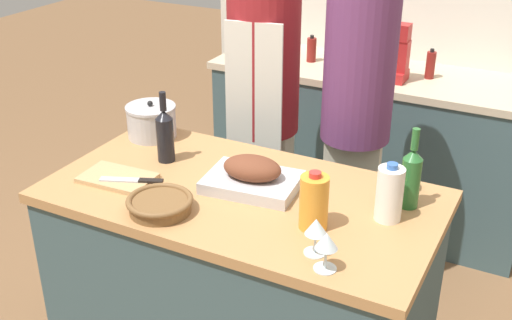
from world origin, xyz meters
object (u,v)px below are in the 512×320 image
roasting_pan (252,176)px  wine_glass_right (326,243)px  stock_pot (151,121)px  juice_jug (314,202)px  mixing_bowl (399,181)px  milk_jug (390,194)px  wine_bottle_dark (411,176)px  person_cook_guest (357,108)px  wine_bottle_green (165,134)px  wine_glass_left (316,229)px  knife_chef (134,180)px  cutting_board (118,178)px  person_cook_aproned (263,106)px  condiment_bottle_extra (430,65)px  condiment_bottle_tall (312,50)px  condiment_bottle_short (340,49)px  stand_mixer (392,57)px  wicker_basket (160,204)px

roasting_pan → wine_glass_right: (0.43, -0.35, 0.05)m
stock_pot → juice_jug: juice_jug is taller
mixing_bowl → wine_glass_right: 0.61m
mixing_bowl → milk_jug: milk_jug is taller
wine_bottle_dark → wine_glass_right: 0.50m
juice_jug → person_cook_guest: size_ratio=0.11×
mixing_bowl → wine_bottle_green: 0.92m
wine_glass_left → person_cook_guest: 1.07m
wine_bottle_dark → person_cook_guest: bearing=123.6°
knife_chef → wine_bottle_dark: bearing=18.6°
cutting_board → wine_bottle_dark: 1.08m
wine_bottle_dark → person_cook_aproned: person_cook_aproned is taller
knife_chef → milk_jug: bearing=12.5°
condiment_bottle_extra → roasting_pan: bearing=-100.1°
stock_pot → wine_bottle_green: size_ratio=0.74×
mixing_bowl → juice_jug: 0.44m
condiment_bottle_tall → cutting_board: bearing=-92.2°
wine_bottle_green → wine_glass_left: (0.78, -0.33, -0.02)m
wine_bottle_dark → condiment_bottle_short: 1.63m
wine_bottle_dark → person_cook_aproned: bearing=144.7°
wine_glass_right → person_cook_guest: person_cook_guest is taller
person_cook_guest → wine_glass_right: bearing=-86.9°
condiment_bottle_short → person_cook_guest: size_ratio=0.11×
wine_bottle_dark → condiment_bottle_short: (-0.80, 1.42, -0.03)m
wine_glass_left → stand_mixer: 1.73m
stock_pot → person_cook_aproned: size_ratio=0.13×
milk_jug → stock_pot: bearing=169.9°
cutting_board → wine_bottle_dark: bearing=17.1°
stand_mixer → condiment_bottle_short: 0.37m
person_cook_aproned → wine_glass_right: bearing=-65.9°
wine_bottle_dark → wine_glass_right: (-0.12, -0.48, -0.02)m
milk_jug → person_cook_aproned: size_ratio=0.12×
wine_bottle_green → juice_jug: bearing=-15.2°
roasting_pan → wine_glass_right: bearing=-39.2°
person_cook_guest → mixing_bowl: bearing=-67.3°
mixing_bowl → person_cook_guest: (-0.34, 0.50, 0.05)m
wicker_basket → juice_jug: bearing=16.2°
knife_chef → condiment_bottle_tall: condiment_bottle_tall is taller
person_cook_guest → condiment_bottle_extra: bearing=68.2°
wine_glass_left → milk_jug: bearing=65.5°
wine_glass_right → condiment_bottle_tall: (-0.85, 1.88, -0.02)m
wine_bottle_dark → person_cook_guest: person_cook_guest is taller
person_cook_aproned → roasting_pan: bearing=-76.5°
mixing_bowl → wine_bottle_green: bearing=-167.0°
wine_bottle_dark → wine_glass_right: wine_bottle_dark is taller
mixing_bowl → condiment_bottle_tall: condiment_bottle_tall is taller
cutting_board → wicker_basket: bearing=-22.7°
mixing_bowl → milk_jug: size_ratio=0.67×
cutting_board → wine_bottle_dark: (1.03, 0.32, 0.11)m
milk_jug → wine_glass_right: 0.37m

